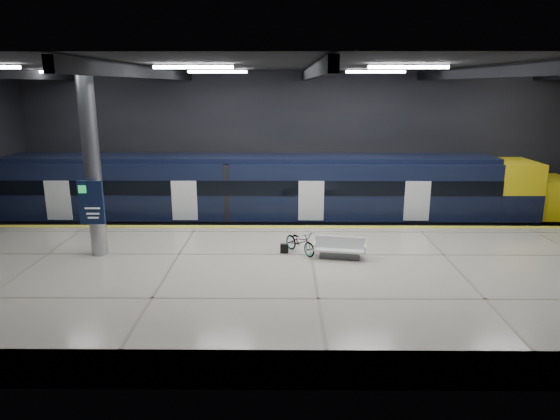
{
  "coord_description": "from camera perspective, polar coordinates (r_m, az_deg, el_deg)",
  "views": [
    {
      "loc": [
        -1.04,
        -18.86,
        7.32
      ],
      "look_at": [
        -1.2,
        1.5,
        2.2
      ],
      "focal_mm": 32.0,
      "sensor_mm": 36.0,
      "label": 1
    }
  ],
  "objects": [
    {
      "name": "rails",
      "position": [
        25.43,
        2.79,
        -2.44
      ],
      "size": [
        30.0,
        1.52,
        0.16
      ],
      "color": "gray",
      "rests_on": "ground"
    },
    {
      "name": "safety_strip",
      "position": [
        22.51,
        3.09,
        -1.93
      ],
      "size": [
        30.0,
        0.4,
        0.01
      ],
      "primitive_type": "cube",
      "color": "yellow",
      "rests_on": "platform"
    },
    {
      "name": "platform",
      "position": [
        17.73,
        3.83,
        -8.36
      ],
      "size": [
        30.0,
        11.0,
        1.1
      ],
      "primitive_type": "cube",
      "color": "#B5AB99",
      "rests_on": "ground"
    },
    {
      "name": "train",
      "position": [
        24.92,
        0.64,
        1.93
      ],
      "size": [
        29.4,
        2.84,
        3.79
      ],
      "color": "black",
      "rests_on": "ground"
    },
    {
      "name": "bench",
      "position": [
        18.57,
        6.85,
        -4.6
      ],
      "size": [
        1.99,
        1.08,
        0.83
      ],
      "rotation": [
        0.0,
        0.0,
        -0.17
      ],
      "color": "#595B60",
      "rests_on": "platform"
    },
    {
      "name": "bicycle",
      "position": [
        18.94,
        2.32,
        -3.66
      ],
      "size": [
        1.48,
        1.7,
        0.89
      ],
      "primitive_type": "imported",
      "rotation": [
        0.0,
        0.0,
        0.65
      ],
      "color": "#99999E",
      "rests_on": "platform"
    },
    {
      "name": "info_column",
      "position": [
        19.35,
        -20.69,
        4.71
      ],
      "size": [
        0.9,
        0.78,
        6.9
      ],
      "color": "#9EA0A5",
      "rests_on": "platform"
    },
    {
      "name": "pannier_bag",
      "position": [
        19.01,
        0.5,
        -4.42
      ],
      "size": [
        0.31,
        0.21,
        0.35
      ],
      "primitive_type": "cube",
      "rotation": [
        0.0,
        0.0,
        -0.09
      ],
      "color": "black",
      "rests_on": "platform"
    },
    {
      "name": "ground",
      "position": [
        20.26,
        3.4,
        -7.1
      ],
      "size": [
        30.0,
        30.0,
        0.0
      ],
      "primitive_type": "plane",
      "color": "black",
      "rests_on": "ground"
    },
    {
      "name": "room_shell",
      "position": [
        18.96,
        3.65,
        9.24
      ],
      "size": [
        30.1,
        16.1,
        8.05
      ],
      "color": "black",
      "rests_on": "ground"
    }
  ]
}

